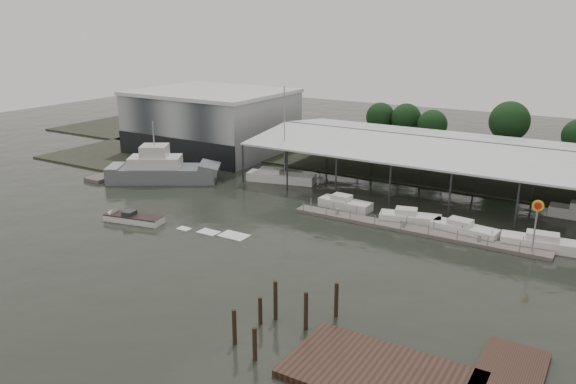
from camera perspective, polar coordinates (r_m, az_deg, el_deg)
The scene contains 18 objects.
ground at distance 60.03m, azimuth -4.41°, elevation -4.29°, with size 200.00×200.00×0.00m, color black.
land_strip_far at distance 95.75m, azimuth 10.35°, elevation 3.66°, with size 140.00×30.00×0.30m.
land_strip_west at distance 106.98m, azimuth -12.60°, elevation 4.92°, with size 20.00×40.00×0.30m.
storage_warehouse at distance 98.15m, azimuth -7.69°, elevation 7.20°, with size 24.50×20.50×10.50m.
covered_boat_shed at distance 76.60m, azimuth 18.67°, elevation 4.34°, with size 58.24×24.00×6.96m.
trawler_dock at distance 89.04m, azimuth -14.98°, elevation 2.44°, with size 3.00×18.00×0.50m.
floating_dock at distance 61.97m, azimuth 12.52°, elevation -3.77°, with size 28.00×2.00×1.40m.
shell_fuel_sign at distance 58.39m, azimuth 23.93°, elevation -2.29°, with size 1.10×0.18×5.55m.
boardwalk_platform at distance 37.88m, azimuth 13.62°, elevation -18.21°, with size 15.00×12.00×0.50m.
grey_trawler at distance 80.98m, azimuth -12.57°, elevation 2.17°, with size 15.70×12.04×8.84m.
white_sailboat at distance 79.07m, azimuth -0.81°, elevation 1.53°, with size 10.00×4.79×13.59m.
speedboat_underway at distance 65.99m, azimuth -15.83°, elevation -2.55°, with size 18.39×5.47×2.00m.
moored_cruiser_0 at distance 68.07m, azimuth 5.79°, elevation -1.18°, with size 6.56×2.54×1.70m.
moored_cruiser_1 at distance 64.31m, azimuth 12.25°, elevation -2.59°, with size 7.04×3.74×1.70m.
moored_cruiser_2 at distance 62.37m, azimuth 17.43°, elevation -3.63°, with size 7.13×3.06×1.70m.
moored_cruiser_3 at distance 61.40m, azimuth 24.77°, elevation -4.78°, with size 8.85×3.11×1.70m.
mooring_pilings at distance 41.84m, azimuth -0.77°, elevation -12.63°, with size 4.70×8.33×3.75m.
horizon_tree_line at distance 95.05m, azimuth 25.73°, elevation 5.48°, with size 67.23×9.71×9.58m.
Camera 1 is at (32.84, -45.30, 21.75)m, focal length 35.00 mm.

